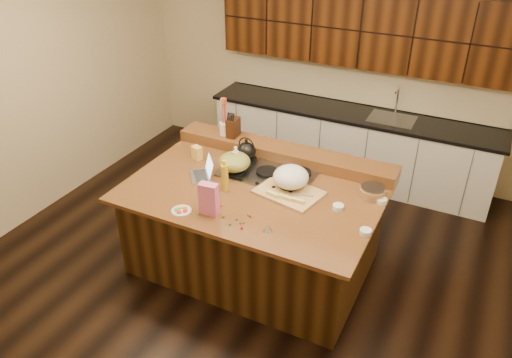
% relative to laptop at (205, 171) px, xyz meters
% --- Properties ---
extents(room, '(5.52, 5.02, 2.72)m').
position_rel_laptop_xyz_m(room, '(0.54, 0.00, 0.38)').
color(room, black).
rests_on(room, ground).
extents(island, '(2.40, 1.60, 0.92)m').
position_rel_laptop_xyz_m(island, '(0.54, 0.00, -0.51)').
color(island, black).
rests_on(island, ground).
extents(back_ledge, '(2.40, 0.30, 0.12)m').
position_rel_laptop_xyz_m(back_ledge, '(0.54, 0.70, 0.01)').
color(back_ledge, black).
rests_on(back_ledge, island).
extents(cooktop, '(0.92, 0.52, 0.05)m').
position_rel_laptop_xyz_m(cooktop, '(0.54, 0.30, -0.04)').
color(cooktop, gray).
rests_on(cooktop, island).
extents(back_counter, '(3.70, 0.66, 2.40)m').
position_rel_laptop_xyz_m(back_counter, '(0.84, 2.23, 0.01)').
color(back_counter, silver).
rests_on(back_counter, ground).
extents(kettle, '(0.26, 0.26, 0.18)m').
position_rel_laptop_xyz_m(kettle, '(0.24, 0.43, 0.08)').
color(kettle, black).
rests_on(kettle, cooktop).
extents(green_bowl, '(0.41, 0.41, 0.18)m').
position_rel_laptop_xyz_m(green_bowl, '(0.24, 0.17, 0.08)').
color(green_bowl, olive).
rests_on(green_bowl, cooktop).
extents(laptop, '(0.35, 0.36, 0.20)m').
position_rel_laptop_xyz_m(laptop, '(0.00, 0.00, 0.00)').
color(laptop, '#B7B7BC').
rests_on(laptop, island).
extents(oil_bottle, '(0.09, 0.09, 0.27)m').
position_rel_laptop_xyz_m(oil_bottle, '(0.31, -0.14, 0.08)').
color(oil_bottle, gold).
rests_on(oil_bottle, island).
extents(vinegar_bottle, '(0.07, 0.07, 0.25)m').
position_rel_laptop_xyz_m(vinegar_bottle, '(0.25, 0.18, 0.07)').
color(vinegar_bottle, silver).
rests_on(vinegar_bottle, island).
extents(wooden_tray, '(0.66, 0.53, 0.24)m').
position_rel_laptop_xyz_m(wooden_tray, '(0.86, 0.14, 0.05)').
color(wooden_tray, tan).
rests_on(wooden_tray, island).
extents(ramekin_a, '(0.12, 0.12, 0.04)m').
position_rel_laptop_xyz_m(ramekin_a, '(1.69, -0.22, -0.03)').
color(ramekin_a, white).
rests_on(ramekin_a, island).
extents(ramekin_b, '(0.12, 0.12, 0.04)m').
position_rel_laptop_xyz_m(ramekin_b, '(1.37, 0.03, -0.03)').
color(ramekin_b, white).
rests_on(ramekin_b, island).
extents(ramekin_c, '(0.10, 0.10, 0.04)m').
position_rel_laptop_xyz_m(ramekin_c, '(1.69, 0.30, -0.03)').
color(ramekin_c, white).
rests_on(ramekin_c, island).
extents(strainer_bowl, '(0.31, 0.31, 0.09)m').
position_rel_laptop_xyz_m(strainer_bowl, '(1.58, 0.36, -0.01)').
color(strainer_bowl, '#996B3F').
rests_on(strainer_bowl, island).
extents(kitchen_timer, '(0.08, 0.08, 0.07)m').
position_rel_laptop_xyz_m(kitchen_timer, '(0.94, -0.54, -0.02)').
color(kitchen_timer, silver).
rests_on(kitchen_timer, island).
extents(pink_bag, '(0.17, 0.10, 0.30)m').
position_rel_laptop_xyz_m(pink_bag, '(0.38, -0.54, 0.10)').
color(pink_bag, pink).
rests_on(pink_bag, island).
extents(candy_plate, '(0.19, 0.19, 0.01)m').
position_rel_laptop_xyz_m(candy_plate, '(0.14, -0.62, -0.05)').
color(candy_plate, white).
rests_on(candy_plate, island).
extents(package_box, '(0.13, 0.11, 0.15)m').
position_rel_laptop_xyz_m(package_box, '(-0.26, 0.27, 0.02)').
color(package_box, '#ECBF53').
rests_on(package_box, island).
extents(utensil_crock, '(0.14, 0.14, 0.14)m').
position_rel_laptop_xyz_m(utensil_crock, '(-0.17, 0.70, 0.14)').
color(utensil_crock, white).
rests_on(utensil_crock, back_ledge).
extents(knife_block, '(0.11, 0.18, 0.21)m').
position_rel_laptop_xyz_m(knife_block, '(-0.06, 0.70, 0.17)').
color(knife_block, black).
rests_on(knife_block, back_ledge).
extents(gumdrop_0, '(0.02, 0.02, 0.02)m').
position_rel_laptop_xyz_m(gumdrop_0, '(0.72, -0.43, -0.04)').
color(gumdrop_0, red).
rests_on(gumdrop_0, island).
extents(gumdrop_1, '(0.02, 0.02, 0.02)m').
position_rel_laptop_xyz_m(gumdrop_1, '(0.71, -0.54, -0.04)').
color(gumdrop_1, '#198C26').
rests_on(gumdrop_1, island).
extents(gumdrop_2, '(0.02, 0.02, 0.02)m').
position_rel_laptop_xyz_m(gumdrop_2, '(0.74, -0.61, -0.04)').
color(gumdrop_2, red).
rests_on(gumdrop_2, island).
extents(gumdrop_3, '(0.02, 0.02, 0.02)m').
position_rel_laptop_xyz_m(gumdrop_3, '(0.31, -0.59, -0.04)').
color(gumdrop_3, '#198C26').
rests_on(gumdrop_3, island).
extents(gumdrop_4, '(0.02, 0.02, 0.02)m').
position_rel_laptop_xyz_m(gumdrop_4, '(0.32, -0.43, -0.04)').
color(gumdrop_4, red).
rests_on(gumdrop_4, island).
extents(gumdrop_5, '(0.02, 0.02, 0.02)m').
position_rel_laptop_xyz_m(gumdrop_5, '(0.62, -0.61, -0.04)').
color(gumdrop_5, '#198C26').
rests_on(gumdrop_5, island).
extents(gumdrop_6, '(0.02, 0.02, 0.02)m').
position_rel_laptop_xyz_m(gumdrop_6, '(0.42, -0.40, -0.04)').
color(gumdrop_6, red).
rests_on(gumdrop_6, island).
extents(gumdrop_7, '(0.02, 0.02, 0.02)m').
position_rel_laptop_xyz_m(gumdrop_7, '(0.52, -0.54, -0.04)').
color(gumdrop_7, '#198C26').
rests_on(gumdrop_7, island).
extents(gumdrop_8, '(0.02, 0.02, 0.02)m').
position_rel_laptop_xyz_m(gumdrop_8, '(0.69, -0.56, -0.04)').
color(gumdrop_8, red).
rests_on(gumdrop_8, island).
extents(gumdrop_9, '(0.02, 0.02, 0.02)m').
position_rel_laptop_xyz_m(gumdrop_9, '(0.41, -0.43, -0.04)').
color(gumdrop_9, '#198C26').
rests_on(gumdrop_9, island).
extents(gumdrop_10, '(0.02, 0.02, 0.02)m').
position_rel_laptop_xyz_m(gumdrop_10, '(0.38, -0.49, -0.04)').
color(gumdrop_10, red).
rests_on(gumdrop_10, island).
extents(gumdrop_11, '(0.02, 0.02, 0.02)m').
position_rel_laptop_xyz_m(gumdrop_11, '(0.69, -0.41, -0.04)').
color(gumdrop_11, '#198C26').
rests_on(gumdrop_11, island).
extents(gumdrop_12, '(0.02, 0.02, 0.02)m').
position_rel_laptop_xyz_m(gumdrop_12, '(0.39, -0.56, -0.04)').
color(gumdrop_12, red).
rests_on(gumdrop_12, island).
extents(gumdrop_13, '(0.02, 0.02, 0.02)m').
position_rel_laptop_xyz_m(gumdrop_13, '(0.64, -0.52, -0.04)').
color(gumdrop_13, '#198C26').
rests_on(gumdrop_13, island).
extents(gumdrop_14, '(0.02, 0.02, 0.02)m').
position_rel_laptop_xyz_m(gumdrop_14, '(0.51, -0.53, -0.04)').
color(gumdrop_14, red).
rests_on(gumdrop_14, island).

